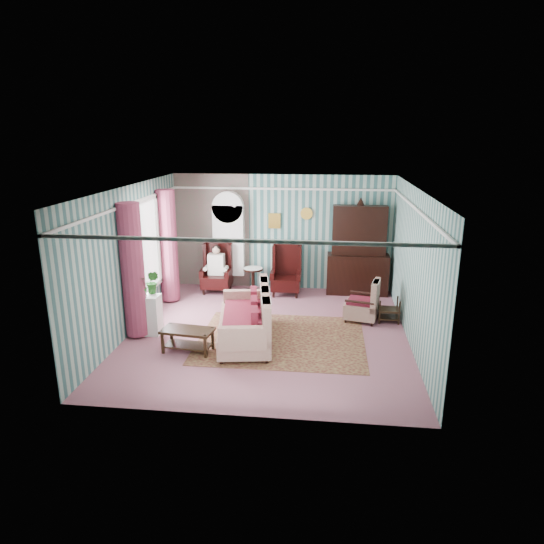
# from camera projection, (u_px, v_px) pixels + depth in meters

# --- Properties ---
(floor) EXTENTS (6.00, 6.00, 0.00)m
(floor) POSITION_uv_depth(u_px,v_px,m) (268.00, 333.00, 9.77)
(floor) COLOR #965763
(floor) RESTS_ON ground
(room_shell) EXTENTS (5.53, 6.02, 2.91)m
(room_shell) POSITION_uv_depth(u_px,v_px,m) (238.00, 233.00, 9.45)
(room_shell) COLOR #366260
(room_shell) RESTS_ON ground
(bookcase) EXTENTS (0.80, 0.28, 2.24)m
(bookcase) POSITION_uv_depth(u_px,v_px,m) (229.00, 245.00, 12.32)
(bookcase) COLOR silver
(bookcase) RESTS_ON floor
(dresser_hutch) EXTENTS (1.50, 0.56, 2.36)m
(dresser_hutch) POSITION_uv_depth(u_px,v_px,m) (359.00, 247.00, 11.83)
(dresser_hutch) COLOR black
(dresser_hutch) RESTS_ON floor
(wingback_left) EXTENTS (0.76, 0.80, 1.25)m
(wingback_left) POSITION_uv_depth(u_px,v_px,m) (217.00, 268.00, 12.11)
(wingback_left) COLOR black
(wingback_left) RESTS_ON floor
(wingback_right) EXTENTS (0.76, 0.80, 1.25)m
(wingback_right) POSITION_uv_depth(u_px,v_px,m) (286.00, 270.00, 11.92)
(wingback_right) COLOR black
(wingback_right) RESTS_ON floor
(seated_woman) EXTENTS (0.44, 0.40, 1.18)m
(seated_woman) POSITION_uv_depth(u_px,v_px,m) (217.00, 269.00, 12.12)
(seated_woman) COLOR beige
(seated_woman) RESTS_ON floor
(round_side_table) EXTENTS (0.50, 0.50, 0.60)m
(round_side_table) POSITION_uv_depth(u_px,v_px,m) (253.00, 280.00, 12.24)
(round_side_table) COLOR black
(round_side_table) RESTS_ON floor
(nest_table) EXTENTS (0.45, 0.38, 0.54)m
(nest_table) POSITION_uv_depth(u_px,v_px,m) (388.00, 309.00, 10.28)
(nest_table) COLOR black
(nest_table) RESTS_ON floor
(plant_stand) EXTENTS (0.55, 0.35, 0.80)m
(plant_stand) POSITION_uv_depth(u_px,v_px,m) (147.00, 315.00, 9.64)
(plant_stand) COLOR silver
(plant_stand) RESTS_ON floor
(rug) EXTENTS (3.20, 2.60, 0.01)m
(rug) POSITION_uv_depth(u_px,v_px,m) (281.00, 339.00, 9.45)
(rug) COLOR #541C1C
(rug) RESTS_ON floor
(sofa) EXTENTS (1.24, 2.26, 0.98)m
(sofa) POSITION_uv_depth(u_px,v_px,m) (244.00, 318.00, 9.23)
(sofa) COLOR beige
(sofa) RESTS_ON floor
(floral_armchair) EXTENTS (1.00, 0.92, 0.99)m
(floral_armchair) POSITION_uv_depth(u_px,v_px,m) (362.00, 298.00, 10.30)
(floral_armchair) COLOR #C5B799
(floral_armchair) RESTS_ON floor
(coffee_table) EXTENTS (0.99, 0.58, 0.44)m
(coffee_table) POSITION_uv_depth(u_px,v_px,m) (188.00, 340.00, 8.89)
(coffee_table) COLOR black
(coffee_table) RESTS_ON floor
(potted_plant_a) EXTENTS (0.46, 0.42, 0.45)m
(potted_plant_a) POSITION_uv_depth(u_px,v_px,m) (141.00, 286.00, 9.36)
(potted_plant_a) COLOR #1E4D18
(potted_plant_a) RESTS_ON plant_stand
(potted_plant_b) EXTENTS (0.30, 0.26, 0.48)m
(potted_plant_b) POSITION_uv_depth(u_px,v_px,m) (153.00, 282.00, 9.58)
(potted_plant_b) COLOR #1A551D
(potted_plant_b) RESTS_ON plant_stand
(potted_plant_c) EXTENTS (0.26, 0.26, 0.36)m
(potted_plant_c) POSITION_uv_depth(u_px,v_px,m) (140.00, 286.00, 9.56)
(potted_plant_c) COLOR #274F18
(potted_plant_c) RESTS_ON plant_stand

